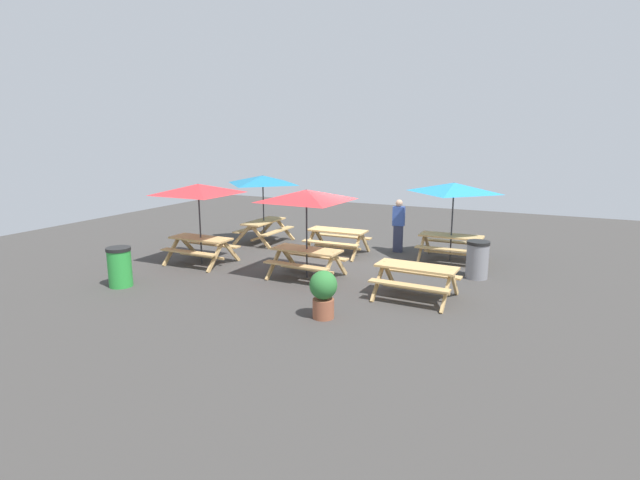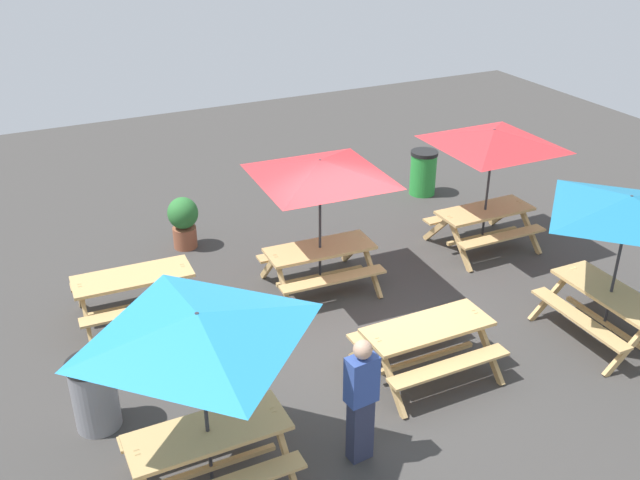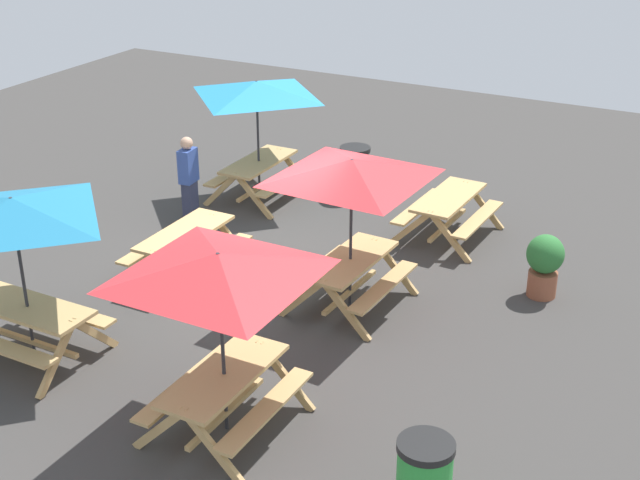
{
  "view_description": "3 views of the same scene",
  "coord_description": "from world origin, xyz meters",
  "px_view_note": "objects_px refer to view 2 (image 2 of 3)",
  "views": [
    {
      "loc": [
        -5.8,
        12.54,
        3.7
      ],
      "look_at": [
        -0.2,
        0.82,
        0.9
      ],
      "focal_mm": 28.0,
      "sensor_mm": 36.0,
      "label": 1
    },
    {
      "loc": [
        -4.63,
        -8.0,
        6.19
      ],
      "look_at": [
        -0.09,
        1.38,
        0.9
      ],
      "focal_mm": 40.0,
      "sensor_mm": 36.0,
      "label": 2
    },
    {
      "loc": [
        10.46,
        6.4,
        6.43
      ],
      "look_at": [
        -0.2,
        0.82,
        0.9
      ],
      "focal_mm": 50.0,
      "sensor_mm": 36.0,
      "label": 3
    }
  ],
  "objects_px": {
    "picnic_table_2": "(627,216)",
    "person_standing": "(361,398)",
    "picnic_table_3": "(493,146)",
    "picnic_table_0": "(320,178)",
    "trash_bin_green": "(423,172)",
    "picnic_table_4": "(134,287)",
    "trash_bin_gray": "(95,394)",
    "picnic_table_5": "(199,339)",
    "potted_plant_0": "(183,220)",
    "picnic_table_1": "(427,338)"
  },
  "relations": [
    {
      "from": "picnic_table_2",
      "to": "person_standing",
      "type": "xyz_separation_m",
      "value": [
        -4.56,
        -0.63,
        -1.1
      ]
    },
    {
      "from": "picnic_table_3",
      "to": "picnic_table_2",
      "type": "bearing_deg",
      "value": -92.23
    },
    {
      "from": "picnic_table_0",
      "to": "picnic_table_2",
      "type": "relative_size",
      "value": 1.21
    },
    {
      "from": "trash_bin_green",
      "to": "picnic_table_4",
      "type": "bearing_deg",
      "value": -161.76
    },
    {
      "from": "picnic_table_4",
      "to": "trash_bin_gray",
      "type": "relative_size",
      "value": 1.89
    },
    {
      "from": "picnic_table_5",
      "to": "person_standing",
      "type": "height_order",
      "value": "picnic_table_5"
    },
    {
      "from": "picnic_table_3",
      "to": "picnic_table_5",
      "type": "bearing_deg",
      "value": -151.51
    },
    {
      "from": "person_standing",
      "to": "trash_bin_green",
      "type": "bearing_deg",
      "value": 46.21
    },
    {
      "from": "picnic_table_5",
      "to": "trash_bin_gray",
      "type": "height_order",
      "value": "picnic_table_5"
    },
    {
      "from": "person_standing",
      "to": "trash_bin_gray",
      "type": "bearing_deg",
      "value": 138.96
    },
    {
      "from": "picnic_table_3",
      "to": "potted_plant_0",
      "type": "xyz_separation_m",
      "value": [
        -5.02,
        2.42,
        -1.44
      ]
    },
    {
      "from": "trash_bin_green",
      "to": "trash_bin_gray",
      "type": "bearing_deg",
      "value": -149.97
    },
    {
      "from": "picnic_table_2",
      "to": "picnic_table_0",
      "type": "bearing_deg",
      "value": 46.55
    },
    {
      "from": "picnic_table_3",
      "to": "person_standing",
      "type": "distance_m",
      "value": 6.15
    },
    {
      "from": "picnic_table_2",
      "to": "potted_plant_0",
      "type": "xyz_separation_m",
      "value": [
        -4.87,
        5.59,
        -1.44
      ]
    },
    {
      "from": "picnic_table_3",
      "to": "picnic_table_4",
      "type": "distance_m",
      "value": 6.56
    },
    {
      "from": "trash_bin_green",
      "to": "person_standing",
      "type": "bearing_deg",
      "value": -128.34
    },
    {
      "from": "trash_bin_green",
      "to": "trash_bin_gray",
      "type": "xyz_separation_m",
      "value": [
        -7.79,
        -4.5,
        0.0
      ]
    },
    {
      "from": "trash_bin_green",
      "to": "potted_plant_0",
      "type": "distance_m",
      "value": 5.41
    },
    {
      "from": "picnic_table_1",
      "to": "picnic_table_4",
      "type": "relative_size",
      "value": 0.97
    },
    {
      "from": "picnic_table_0",
      "to": "picnic_table_5",
      "type": "relative_size",
      "value": 1.21
    },
    {
      "from": "picnic_table_1",
      "to": "potted_plant_0",
      "type": "distance_m",
      "value": 5.52
    },
    {
      "from": "picnic_table_2",
      "to": "trash_bin_green",
      "type": "relative_size",
      "value": 2.38
    },
    {
      "from": "potted_plant_0",
      "to": "trash_bin_gray",
      "type": "bearing_deg",
      "value": -119.02
    },
    {
      "from": "picnic_table_0",
      "to": "person_standing",
      "type": "xyz_separation_m",
      "value": [
        -1.31,
        -3.78,
        -1.1
      ]
    },
    {
      "from": "picnic_table_1",
      "to": "person_standing",
      "type": "bearing_deg",
      "value": -146.71
    },
    {
      "from": "picnic_table_1",
      "to": "trash_bin_gray",
      "type": "bearing_deg",
      "value": 168.79
    },
    {
      "from": "picnic_table_0",
      "to": "trash_bin_gray",
      "type": "relative_size",
      "value": 2.88
    },
    {
      "from": "picnic_table_4",
      "to": "picnic_table_5",
      "type": "xyz_separation_m",
      "value": [
        -0.03,
        -3.82,
        1.43
      ]
    },
    {
      "from": "trash_bin_green",
      "to": "potted_plant_0",
      "type": "height_order",
      "value": "potted_plant_0"
    },
    {
      "from": "picnic_table_0",
      "to": "person_standing",
      "type": "height_order",
      "value": "picnic_table_0"
    },
    {
      "from": "trash_bin_gray",
      "to": "potted_plant_0",
      "type": "height_order",
      "value": "potted_plant_0"
    },
    {
      "from": "picnic_table_5",
      "to": "picnic_table_0",
      "type": "bearing_deg",
      "value": 48.49
    },
    {
      "from": "picnic_table_5",
      "to": "trash_bin_gray",
      "type": "relative_size",
      "value": 2.38
    },
    {
      "from": "picnic_table_3",
      "to": "picnic_table_5",
      "type": "distance_m",
      "value": 7.28
    },
    {
      "from": "picnic_table_0",
      "to": "potted_plant_0",
      "type": "relative_size",
      "value": 2.84
    },
    {
      "from": "picnic_table_2",
      "to": "person_standing",
      "type": "bearing_deg",
      "value": 98.5
    },
    {
      "from": "picnic_table_2",
      "to": "picnic_table_3",
      "type": "relative_size",
      "value": 0.83
    },
    {
      "from": "picnic_table_0",
      "to": "picnic_table_3",
      "type": "distance_m",
      "value": 3.4
    },
    {
      "from": "trash_bin_green",
      "to": "potted_plant_0",
      "type": "relative_size",
      "value": 0.99
    },
    {
      "from": "picnic_table_4",
      "to": "trash_bin_gray",
      "type": "height_order",
      "value": "trash_bin_gray"
    },
    {
      "from": "picnic_table_4",
      "to": "picnic_table_5",
      "type": "relative_size",
      "value": 0.79
    },
    {
      "from": "picnic_table_0",
      "to": "potted_plant_0",
      "type": "distance_m",
      "value": 3.27
    },
    {
      "from": "trash_bin_green",
      "to": "trash_bin_gray",
      "type": "height_order",
      "value": "same"
    },
    {
      "from": "person_standing",
      "to": "picnic_table_5",
      "type": "bearing_deg",
      "value": 162.02
    },
    {
      "from": "picnic_table_1",
      "to": "picnic_table_3",
      "type": "bearing_deg",
      "value": 41.95
    },
    {
      "from": "picnic_table_1",
      "to": "picnic_table_3",
      "type": "distance_m",
      "value": 4.37
    },
    {
      "from": "picnic_table_4",
      "to": "potted_plant_0",
      "type": "relative_size",
      "value": 1.86
    },
    {
      "from": "trash_bin_gray",
      "to": "person_standing",
      "type": "bearing_deg",
      "value": -35.59
    },
    {
      "from": "picnic_table_0",
      "to": "picnic_table_2",
      "type": "distance_m",
      "value": 4.52
    }
  ]
}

